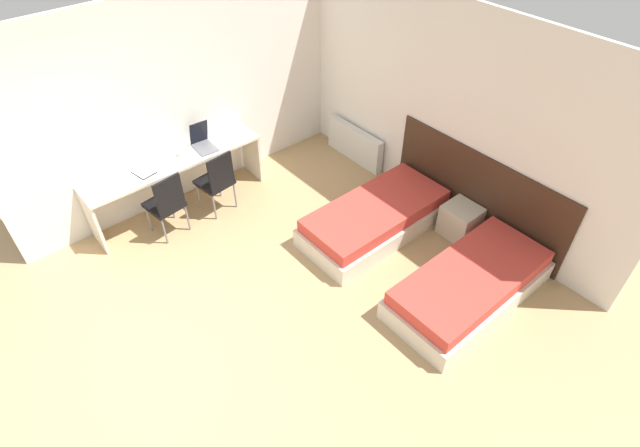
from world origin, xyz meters
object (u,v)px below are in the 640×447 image
at_px(bed_near_window, 375,218).
at_px(nightstand, 460,221).
at_px(chair_near_laptop, 217,179).
at_px(laptop, 203,142).
at_px(bed_near_door, 469,285).
at_px(chair_near_notebook, 166,202).

bearing_deg(bed_near_window, nightstand, 46.56).
bearing_deg(chair_near_laptop, bed_near_window, 31.56).
relative_size(chair_near_laptop, laptop, 2.56).
bearing_deg(bed_near_door, chair_near_laptop, -157.52).
distance_m(nightstand, chair_near_notebook, 3.67).
xyz_separation_m(nightstand, laptop, (-2.77, -1.98, 0.62)).
distance_m(bed_near_door, laptop, 3.76).
distance_m(bed_near_window, chair_near_notebook, 2.61).
bearing_deg(bed_near_window, chair_near_notebook, -129.31).
bearing_deg(bed_near_door, nightstand, 133.44).
height_order(bed_near_door, laptop, laptop).
distance_m(bed_near_door, chair_near_notebook, 3.71).
xyz_separation_m(bed_near_window, chair_near_notebook, (-1.64, -2.00, 0.30)).
height_order(bed_near_window, laptop, laptop).
bearing_deg(chair_near_laptop, chair_near_notebook, -96.57).
height_order(bed_near_window, bed_near_door, same).
relative_size(bed_near_window, nightstand, 4.56).
relative_size(chair_near_notebook, laptop, 2.56).
height_order(chair_near_notebook, laptop, laptop).
xyz_separation_m(nightstand, chair_near_notebook, (-2.38, -2.78, 0.29)).
relative_size(bed_near_door, chair_near_notebook, 2.13).
distance_m(bed_near_window, nightstand, 1.07).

